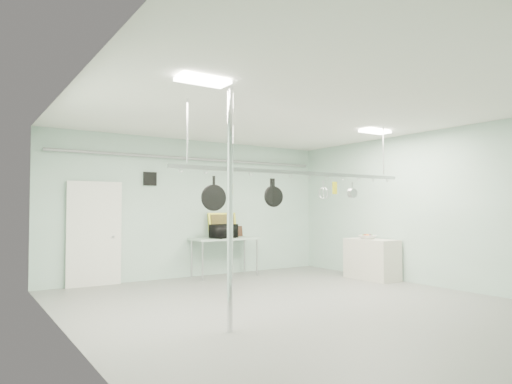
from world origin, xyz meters
TOP-DOWN VIEW (x-y plane):
  - floor at (0.00, 0.00)m, footprint 8.00×8.00m
  - ceiling at (0.00, 0.00)m, footprint 7.00×8.00m
  - back_wall at (0.00, 3.99)m, footprint 7.00×0.02m
  - right_wall at (3.49, 0.00)m, footprint 0.02×8.00m
  - door at (-2.30, 3.94)m, footprint 1.10×0.10m
  - wall_vent at (-1.10, 3.97)m, footprint 0.30×0.04m
  - conduit_pipe at (0.00, 3.90)m, footprint 6.60×0.07m
  - chrome_pole at (-1.70, -0.60)m, footprint 0.08×0.08m
  - prep_table at (0.60, 3.60)m, footprint 1.60×0.70m
  - side_cabinet at (3.15, 1.40)m, footprint 0.60×1.20m
  - pot_rack at (0.20, 0.30)m, footprint 4.80×0.06m
  - light_panel_left at (-2.20, -0.80)m, footprint 0.65×0.30m
  - light_panel_right at (2.40, 0.60)m, footprint 0.65×0.30m
  - microwave at (0.50, 3.48)m, footprint 0.66×0.52m
  - coffee_canister at (0.68, 3.45)m, footprint 0.18×0.18m
  - painting_large at (0.70, 3.90)m, footprint 0.79×0.19m
  - painting_small at (1.11, 3.90)m, footprint 0.30×0.08m
  - fruit_bowl at (3.10, 1.47)m, footprint 0.39×0.39m
  - skillet_left at (-1.46, 0.30)m, footprint 0.40×0.11m
  - skillet_mid at (-0.40, 0.30)m, footprint 0.31×0.12m
  - skillet_right at (-0.35, 0.30)m, footprint 0.34×0.12m
  - whisk at (0.73, 0.30)m, footprint 0.24×0.24m
  - grater at (1.00, 0.30)m, footprint 0.10×0.02m
  - saucepan at (1.44, 0.30)m, footprint 0.18×0.11m
  - fruit_cluster at (3.10, 1.47)m, footprint 0.24×0.24m

SIDE VIEW (x-z plane):
  - floor at x=0.00m, z-range 0.00..0.00m
  - side_cabinet at x=3.15m, z-range 0.00..0.90m
  - prep_table at x=0.60m, z-range 0.38..1.28m
  - fruit_bowl at x=3.10m, z-range 0.90..0.99m
  - fruit_cluster at x=3.10m, z-range 0.94..1.03m
  - coffee_canister at x=0.68m, z-range 0.91..1.09m
  - painting_small at x=1.11m, z-range 0.90..1.16m
  - door at x=-2.30m, z-range -0.05..2.15m
  - microwave at x=0.50m, z-range 0.91..1.22m
  - painting_large at x=0.70m, z-range 0.90..1.49m
  - back_wall at x=0.00m, z-range 0.00..3.20m
  - right_wall at x=3.49m, z-range 0.00..3.20m
  - chrome_pole at x=-1.70m, z-range 0.00..3.20m
  - skillet_left at x=-1.46m, z-range 1.57..2.09m
  - skillet_right at x=-0.35m, z-range 1.64..2.09m
  - skillet_mid at x=-0.40m, z-range 1.67..2.09m
  - whisk at x=0.73m, z-range 1.73..2.09m
  - saucepan at x=1.44m, z-range 1.78..2.09m
  - grater at x=1.00m, z-range 1.84..2.09m
  - pot_rack at x=0.20m, z-range 1.73..2.73m
  - wall_vent at x=-1.10m, z-range 2.10..2.40m
  - conduit_pipe at x=0.00m, z-range 2.71..2.79m
  - light_panel_left at x=-2.20m, z-range 3.14..3.19m
  - light_panel_right at x=2.40m, z-range 3.14..3.19m
  - ceiling at x=0.00m, z-range 3.18..3.20m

